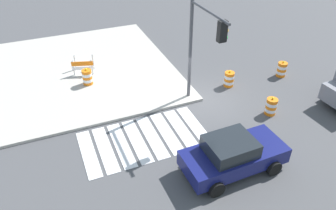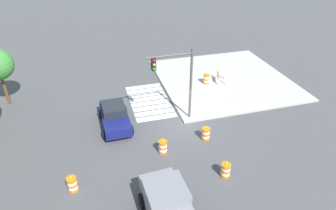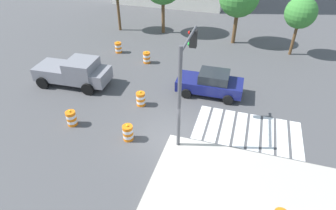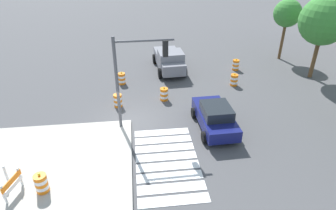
# 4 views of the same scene
# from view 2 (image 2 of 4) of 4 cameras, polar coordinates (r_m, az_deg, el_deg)

# --- Properties ---
(ground_plane) EXTENTS (120.00, 120.00, 0.00)m
(ground_plane) POSITION_cam_2_polar(r_m,az_deg,el_deg) (21.93, 3.21, -3.71)
(ground_plane) COLOR #474749
(sidewalk_corner) EXTENTS (12.00, 12.00, 0.15)m
(sidewalk_corner) POSITION_cam_2_polar(r_m,az_deg,el_deg) (28.73, 10.84, 5.04)
(sidewalk_corner) COLOR #ADA89E
(sidewalk_corner) RESTS_ON ground
(crosswalk_stripes) EXTENTS (5.85, 3.20, 0.02)m
(crosswalk_stripes) POSITION_cam_2_polar(r_m,az_deg,el_deg) (24.76, -3.68, 0.82)
(crosswalk_stripes) COLOR silver
(crosswalk_stripes) RESTS_ON ground
(sports_car) EXTENTS (4.35, 2.23, 1.63)m
(sports_car) POSITION_cam_2_polar(r_m,az_deg,el_deg) (21.68, -10.42, -2.09)
(sports_car) COLOR navy
(sports_car) RESTS_ON ground
(pickup_truck) EXTENTS (5.25, 2.58, 1.92)m
(pickup_truck) POSITION_cam_2_polar(r_m,az_deg,el_deg) (14.95, 0.32, -19.80)
(pickup_truck) COLOR slate
(pickup_truck) RESTS_ON ground
(traffic_barrel_near_corner) EXTENTS (0.56, 0.56, 1.02)m
(traffic_barrel_near_corner) POSITION_cam_2_polar(r_m,az_deg,el_deg) (17.56, -18.24, -14.50)
(traffic_barrel_near_corner) COLOR orange
(traffic_barrel_near_corner) RESTS_ON ground
(traffic_barrel_crosswalk_end) EXTENTS (0.56, 0.56, 1.02)m
(traffic_barrel_crosswalk_end) POSITION_cam_2_polar(r_m,az_deg,el_deg) (17.82, 11.22, -12.39)
(traffic_barrel_crosswalk_end) COLOR orange
(traffic_barrel_crosswalk_end) RESTS_ON ground
(traffic_barrel_median_far) EXTENTS (0.56, 0.56, 1.02)m
(traffic_barrel_median_far) POSITION_cam_2_polar(r_m,az_deg,el_deg) (19.07, -1.02, -8.17)
(traffic_barrel_median_far) COLOR orange
(traffic_barrel_median_far) RESTS_ON ground
(traffic_barrel_far_curb) EXTENTS (0.56, 0.56, 1.02)m
(traffic_barrel_far_curb) POSITION_cam_2_polar(r_m,az_deg,el_deg) (20.33, 7.41, -5.59)
(traffic_barrel_far_curb) COLOR orange
(traffic_barrel_far_curb) RESTS_ON ground
(traffic_barrel_on_sidewalk) EXTENTS (0.56, 0.56, 1.02)m
(traffic_barrel_on_sidewalk) POSITION_cam_2_polar(r_m,az_deg,el_deg) (27.29, 7.53, 5.11)
(traffic_barrel_on_sidewalk) COLOR orange
(traffic_barrel_on_sidewalk) RESTS_ON sidewalk_corner
(construction_barricade) EXTENTS (1.41, 1.10, 1.00)m
(construction_barricade) POSITION_cam_2_polar(r_m,az_deg,el_deg) (27.75, 10.12, 5.62)
(construction_barricade) COLOR silver
(construction_barricade) RESTS_ON sidewalk_corner
(traffic_light_pole) EXTENTS (0.47, 3.29, 5.50)m
(traffic_light_pole) POSITION_cam_2_polar(r_m,az_deg,el_deg) (20.25, 1.58, 6.01)
(traffic_light_pole) COLOR #4C4C51
(traffic_light_pole) RESTS_ON sidewalk_corner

